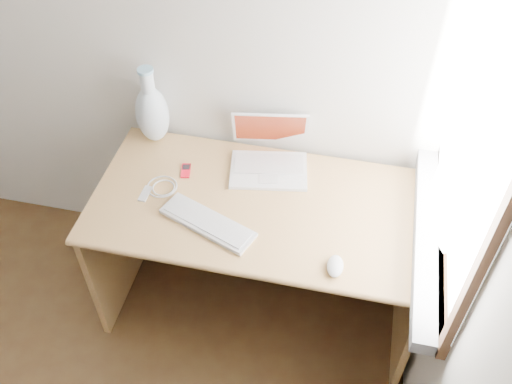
% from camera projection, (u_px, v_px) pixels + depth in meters
% --- Properties ---
extents(back_wall, '(3.50, 0.04, 2.60)m').
position_uv_depth(back_wall, '(32.00, 2.00, 2.31)').
color(back_wall, silver).
rests_on(back_wall, floor).
extents(window, '(0.11, 0.99, 1.10)m').
position_uv_depth(window, '(471.00, 137.00, 1.77)').
color(window, silver).
rests_on(window, right_wall).
extents(desk, '(1.38, 0.69, 0.73)m').
position_uv_depth(desk, '(263.00, 222.00, 2.53)').
color(desk, tan).
rests_on(desk, floor).
extents(laptop, '(0.36, 0.32, 0.22)m').
position_uv_depth(laptop, '(271.00, 156.00, 2.44)').
color(laptop, white).
rests_on(laptop, desk).
extents(external_keyboard, '(0.41, 0.25, 0.02)m').
position_uv_depth(external_keyboard, '(208.00, 223.00, 2.24)').
color(external_keyboard, silver).
rests_on(external_keyboard, desk).
extents(mouse, '(0.06, 0.10, 0.04)m').
position_uv_depth(mouse, '(335.00, 266.00, 2.08)').
color(mouse, white).
rests_on(mouse, desk).
extents(ipod, '(0.06, 0.09, 0.01)m').
position_uv_depth(ipod, '(186.00, 171.00, 2.45)').
color(ipod, red).
rests_on(ipod, desk).
extents(cable_coil, '(0.17, 0.17, 0.01)m').
position_uv_depth(cable_coil, '(162.00, 187.00, 2.38)').
color(cable_coil, silver).
rests_on(cable_coil, desk).
extents(remote, '(0.03, 0.09, 0.01)m').
position_uv_depth(remote, '(145.00, 194.00, 2.36)').
color(remote, silver).
rests_on(remote, desk).
extents(vase, '(0.15, 0.15, 0.37)m').
position_uv_depth(vase, '(152.00, 112.00, 2.49)').
color(vase, white).
rests_on(vase, desk).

